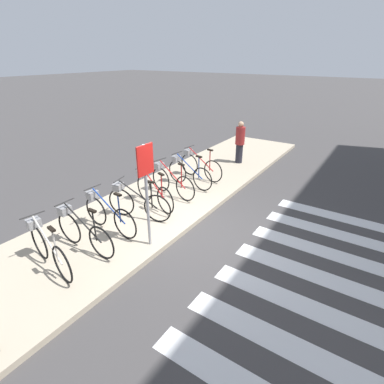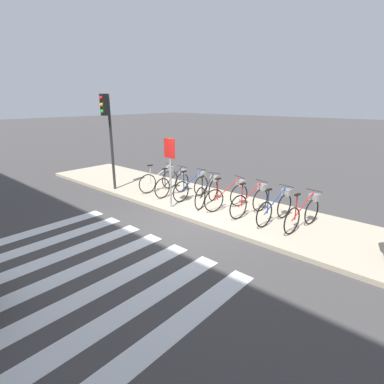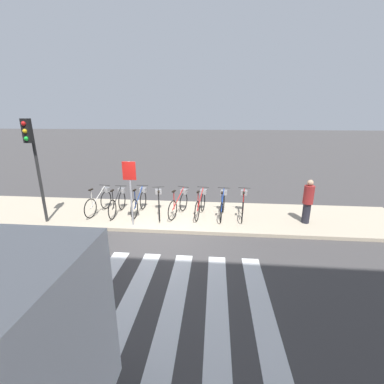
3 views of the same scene
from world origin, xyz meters
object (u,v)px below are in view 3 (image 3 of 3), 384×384
object	(u,v)px
parked_bicycle_1	(118,202)
pedestrian	(308,201)
parked_bicycle_4	(179,203)
parked_bicycle_6	(223,204)
parked_bicycle_0	(100,201)
traffic_light	(32,150)
parked_bicycle_7	(243,204)
parked_bicycle_5	(201,203)
parked_bicycle_2	(140,201)
parked_bicycle_3	(159,203)
sign_post	(130,183)

from	to	relation	value
parked_bicycle_1	pedestrian	xyz separation A→B (m)	(6.88, -0.29, 0.35)
parked_bicycle_4	parked_bicycle_6	size ratio (longest dim) A/B	0.97
parked_bicycle_0	parked_bicycle_1	xyz separation A→B (m)	(0.74, -0.04, 0.00)
parked_bicycle_1	pedestrian	bearing A→B (deg)	-2.41
traffic_light	pedestrian	bearing A→B (deg)	5.15
parked_bicycle_4	parked_bicycle_7	bearing A→B (deg)	1.22
parked_bicycle_5	parked_bicycle_7	distance (m)	1.58
parked_bicycle_5	traffic_light	xyz separation A→B (m)	(-5.43, -1.23, 2.08)
parked_bicycle_2	pedestrian	xyz separation A→B (m)	(6.07, -0.42, 0.35)
parked_bicycle_4	parked_bicycle_6	distance (m)	1.63
parked_bicycle_1	parked_bicycle_2	world-z (taller)	same
parked_bicycle_1	parked_bicycle_5	bearing A→B (deg)	2.06
parked_bicycle_0	parked_bicycle_3	size ratio (longest dim) A/B	1.01
parked_bicycle_2	pedestrian	size ratio (longest dim) A/B	1.11
parked_bicycle_1	parked_bicycle_2	xyz separation A→B (m)	(0.80, 0.13, 0.00)
parked_bicycle_2	parked_bicycle_7	distance (m)	3.93
pedestrian	traffic_light	xyz separation A→B (m)	(-9.15, -0.82, 1.73)
parked_bicycle_6	parked_bicycle_4	bearing A→B (deg)	179.53
parked_bicycle_7	pedestrian	world-z (taller)	pedestrian
parked_bicycle_7	sign_post	distance (m)	4.16
parked_bicycle_3	traffic_light	size ratio (longest dim) A/B	0.48
pedestrian	parked_bicycle_1	bearing A→B (deg)	177.59
parked_bicycle_3	parked_bicycle_0	bearing A→B (deg)	178.80
parked_bicycle_0	traffic_light	xyz separation A→B (m)	(-1.53, -1.15, 2.08)
pedestrian	parked_bicycle_7	bearing A→B (deg)	168.45
parked_bicycle_4	pedestrian	xyz separation A→B (m)	(4.53, -0.39, 0.35)
parked_bicycle_1	pedestrian	world-z (taller)	pedestrian
parked_bicycle_3	parked_bicycle_6	world-z (taller)	same
parked_bicycle_5	pedestrian	distance (m)	3.75
parked_bicycle_0	parked_bicycle_1	world-z (taller)	same
parked_bicycle_4	parked_bicycle_7	distance (m)	2.39
parked_bicycle_0	parked_bicycle_6	size ratio (longest dim) A/B	0.99
parked_bicycle_1	parked_bicycle_4	distance (m)	2.35
parked_bicycle_0	parked_bicycle_7	bearing A→B (deg)	1.17
parked_bicycle_1	pedestrian	distance (m)	6.89
parked_bicycle_3	parked_bicycle_5	size ratio (longest dim) A/B	0.99
parked_bicycle_4	parked_bicycle_5	distance (m)	0.81
parked_bicycle_3	parked_bicycle_7	size ratio (longest dim) A/B	0.98
parked_bicycle_5	parked_bicycle_6	bearing A→B (deg)	-2.10
pedestrian	parked_bicycle_0	bearing A→B (deg)	177.56
parked_bicycle_7	sign_post	size ratio (longest dim) A/B	0.78
parked_bicycle_1	sign_post	xyz separation A→B (m)	(0.90, -1.06, 1.05)
traffic_light	parked_bicycle_6	bearing A→B (deg)	10.85
parked_bicycle_5	traffic_light	distance (m)	5.95
parked_bicycle_4	parked_bicycle_7	world-z (taller)	same
parked_bicycle_1	parked_bicycle_3	bearing A→B (deg)	-0.45
parked_bicycle_1	parked_bicycle_4	size ratio (longest dim) A/B	1.04
parked_bicycle_7	pedestrian	size ratio (longest dim) A/B	1.11
parked_bicycle_3	traffic_light	bearing A→B (deg)	-164.08
parked_bicycle_1	sign_post	distance (m)	1.74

